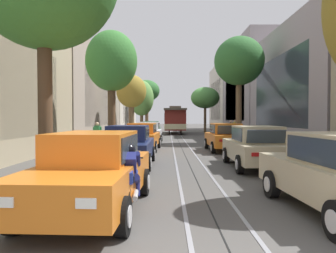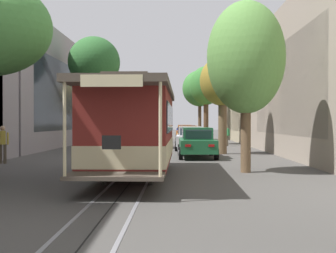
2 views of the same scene
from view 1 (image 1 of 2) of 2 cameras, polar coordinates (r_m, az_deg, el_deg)
The scene contains 23 objects.
ground_plane at distance 26.36m, azimuth 1.65°, elevation -2.57°, with size 160.00×160.00×0.00m, color #4C4947.
trolley_track_rails at distance 30.28m, azimuth 1.41°, elevation -2.04°, with size 1.14×67.35×0.01m.
building_facade_left at distance 31.21m, azimuth -16.15°, elevation 5.11°, with size 5.12×59.05×8.14m.
building_facade_right at distance 33.51m, azimuth 17.60°, elevation 6.68°, with size 4.85×59.05×10.92m.
parked_car_orange_near_left at distance 6.57m, azimuth -13.76°, elevation -7.88°, with size 2.15×4.42×1.58m.
parked_car_navy_second_left at distance 12.49m, azimuth -7.48°, elevation -3.42°, with size 2.03×4.37×1.58m.
parked_car_orange_mid_left at distance 18.48m, azimuth -4.97°, elevation -1.82°, with size 2.14×4.42×1.58m.
parked_car_white_fourth_left at distance 24.49m, azimuth -3.65°, elevation -1.01°, with size 2.05×4.38×1.58m.
parked_car_green_fifth_left at distance 30.67m, azimuth -3.30°, elevation -0.51°, with size 2.05×4.38×1.58m.
parked_car_beige_second_right at distance 12.24m, azimuth 15.49°, elevation -3.56°, with size 2.04×4.38×1.58m.
parked_car_orange_mid_right at distance 18.16m, azimuth 10.13°, elevation -1.90°, with size 2.02×4.37×1.58m.
street_tree_kerb_left_second at distance 17.51m, azimuth -10.49°, elevation 11.40°, with size 2.79×2.47×6.61m.
street_tree_kerb_left_mid at distance 28.26m, azimuth -6.91°, elevation 6.18°, with size 2.68×2.54×5.75m.
street_tree_kerb_left_fourth at distance 37.36m, azimuth -5.07°, elevation 5.12°, with size 2.88×2.84×6.36m.
street_tree_kerb_left_far at distance 47.94m, azimuth -4.12°, elevation 6.41°, with size 3.93×4.31×7.69m.
street_tree_kerb_right_second at distance 24.12m, azimuth 12.59°, elevation 11.42°, with size 3.63×3.97×7.89m.
street_tree_kerb_right_mid at distance 41.29m, azimuth 6.56°, elevation 5.18°, with size 3.73×3.17×5.96m.
cable_car_trolley at distance 38.41m, azimuth 1.06°, elevation 1.18°, with size 2.67×9.15×3.28m.
motorcycle_with_rider at distance 6.29m, azimuth -7.41°, elevation -9.67°, with size 0.57×1.99×1.37m.
pedestrian_on_left_pavement at distance 27.86m, azimuth 11.16°, elevation -0.41°, with size 0.55×0.32×1.69m.
pedestrian_on_right_pavement at distance 20.16m, azimuth -12.98°, elevation -1.23°, with size 0.55×0.30×1.63m.
pedestrian_crossing_far at distance 34.77m, azimuth 11.86°, elevation -0.03°, with size 0.55×0.42×1.71m.
fire_hydrant at distance 15.06m, azimuth 18.25°, elevation -4.08°, with size 0.40×0.22×0.84m.
Camera 1 is at (-0.86, -2.54, 1.86)m, focal length 33.46 mm.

